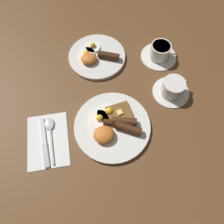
# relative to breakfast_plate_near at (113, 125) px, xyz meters

# --- Properties ---
(ground_plane) EXTENTS (3.00, 3.00, 0.00)m
(ground_plane) POSITION_rel_breakfast_plate_near_xyz_m (-0.00, -0.00, -0.01)
(ground_plane) COLOR brown
(breakfast_plate_near) EXTENTS (0.28, 0.28, 0.05)m
(breakfast_plate_near) POSITION_rel_breakfast_plate_near_xyz_m (0.00, 0.00, 0.00)
(breakfast_plate_near) COLOR silver
(breakfast_plate_near) RESTS_ON ground_plane
(breakfast_plate_far) EXTENTS (0.25, 0.25, 0.05)m
(breakfast_plate_far) POSITION_rel_breakfast_plate_near_xyz_m (0.00, 0.34, -0.00)
(breakfast_plate_far) COLOR silver
(breakfast_plate_far) RESTS_ON ground_plane
(teacup_near) EXTENTS (0.15, 0.15, 0.07)m
(teacup_near) POSITION_rel_breakfast_plate_near_xyz_m (0.26, 0.09, 0.02)
(teacup_near) COLOR silver
(teacup_near) RESTS_ON ground_plane
(teacup_far) EXTENTS (0.16, 0.16, 0.07)m
(teacup_far) POSITION_rel_breakfast_plate_near_xyz_m (0.27, 0.28, 0.02)
(teacup_far) COLOR silver
(teacup_far) RESTS_ON ground_plane
(napkin) EXTENTS (0.16, 0.22, 0.01)m
(napkin) POSITION_rel_breakfast_plate_near_xyz_m (-0.24, -0.00, -0.01)
(napkin) COLOR white
(napkin) RESTS_ON ground_plane
(knife) EXTENTS (0.02, 0.19, 0.01)m
(knife) POSITION_rel_breakfast_plate_near_xyz_m (-0.26, -0.02, -0.01)
(knife) COLOR silver
(knife) RESTS_ON napkin
(spoon) EXTENTS (0.04, 0.18, 0.01)m
(spoon) POSITION_rel_breakfast_plate_near_xyz_m (-0.23, 0.04, -0.01)
(spoon) COLOR silver
(spoon) RESTS_ON napkin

